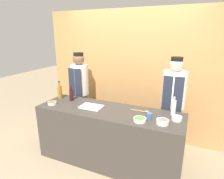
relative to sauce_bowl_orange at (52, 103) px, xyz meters
name	(u,v)px	position (x,y,z in m)	size (l,w,h in m)	color
ground_plane	(109,160)	(0.92, 0.15, -0.91)	(14.00, 14.00, 0.00)	tan
cabinet_wall	(131,75)	(0.92, 1.22, 0.29)	(3.42, 0.18, 2.40)	#B7844C
counter	(109,136)	(0.92, 0.15, -0.47)	(2.20, 0.68, 0.88)	#3D3833
sauce_bowl_orange	(52,103)	(0.00, 0.00, 0.00)	(0.14, 0.14, 0.04)	silver
sauce_bowl_white	(163,122)	(1.73, 0.02, 0.01)	(0.16, 0.16, 0.06)	silver
sauce_bowl_green	(140,120)	(1.45, -0.03, 0.00)	(0.16, 0.16, 0.05)	silver
sauce_bowl_red	(177,118)	(1.88, 0.20, 0.01)	(0.13, 0.13, 0.06)	silver
cutting_board	(91,107)	(0.64, 0.14, -0.01)	(0.34, 0.23, 0.02)	white
bottle_wine	(71,95)	(0.18, 0.28, 0.08)	(0.07, 0.07, 0.27)	black
bottle_clear	(173,107)	(1.81, 0.36, 0.09)	(0.07, 0.07, 0.29)	silver
bottle_amber	(60,92)	(-0.07, 0.28, 0.10)	(0.07, 0.07, 0.31)	#9E661E
cup_blue	(149,116)	(1.54, 0.09, 0.02)	(0.08, 0.08, 0.08)	#386093
wooden_spoon	(143,111)	(1.40, 0.29, -0.01)	(0.27, 0.05, 0.03)	#B2844C
chef_left	(80,92)	(0.07, 0.72, -0.01)	(0.33, 0.33, 1.64)	#28282D
chef_right	(172,105)	(1.77, 0.71, -0.02)	(0.36, 0.36, 1.64)	#28282D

